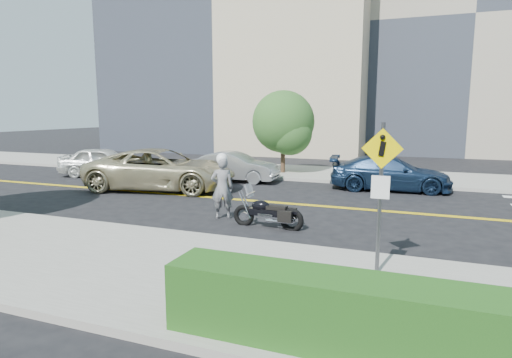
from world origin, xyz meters
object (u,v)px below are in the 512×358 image
Objects in this scene: parked_car_white at (104,162)px; parked_car_silver at (234,167)px; parked_car_blue at (390,173)px; motorcycle at (268,206)px; pedestrian_sign at (381,184)px; motorcyclist at (222,186)px; suv at (161,169)px.

parked_car_white is 1.04× the size of parked_car_silver.
parked_car_white reaches higher than parked_car_silver.
parked_car_silver is at bearing 85.87° from parked_car_blue.
parked_car_white reaches higher than motorcycle.
motorcycle is 0.47× the size of parked_car_white.
pedestrian_sign is at bearing -146.28° from parked_car_silver.
motorcyclist is 8.41m from parked_car_blue.
motorcyclist is at bearing 140.80° from parked_car_blue.
parked_car_silver is at bearing 126.61° from pedestrian_sign.
suv reaches higher than motorcycle.
parked_car_blue is (7.19, 0.24, 0.03)m from parked_car_silver.
parked_car_silver is 7.19m from parked_car_blue.
motorcyclist is 1.84m from motorcycle.
suv is (-6.33, 4.16, 0.25)m from motorcycle.
suv is 1.43× the size of parked_car_white.
suv reaches higher than parked_car_blue.
motorcyclist is at bearing 145.44° from pedestrian_sign.
pedestrian_sign reaches higher than parked_car_blue.
parked_car_blue is at bearing 70.35° from motorcycle.
parked_car_silver is at bearing -95.91° from motorcyclist.
parked_car_white is (-9.67, 5.95, -0.28)m from motorcyclist.
parked_car_blue reaches higher than parked_car_silver.
motorcycle is (1.71, -0.53, -0.40)m from motorcyclist.
suv is at bearing 104.26° from parked_car_blue.
motorcyclist is 5.88m from suv.
suv is at bearing -64.90° from motorcyclist.
suv is 1.49× the size of parked_car_silver.
motorcyclist is 0.47× the size of parked_car_white.
parked_car_blue reaches higher than motorcycle.
suv is 5.56m from parked_car_white.
pedestrian_sign reaches higher than parked_car_silver.
parked_car_blue is (-0.44, 10.51, -1.23)m from pedestrian_sign.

